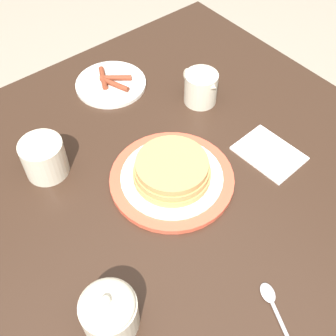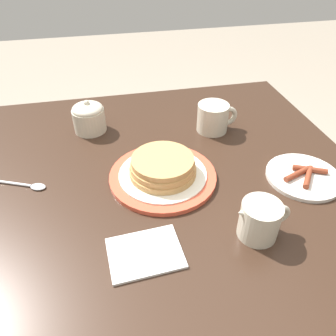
# 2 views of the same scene
# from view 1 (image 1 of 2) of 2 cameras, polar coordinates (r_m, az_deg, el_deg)

# --- Properties ---
(ground_plane) EXTENTS (8.00, 8.00, 0.00)m
(ground_plane) POSITION_cam_1_polar(r_m,az_deg,el_deg) (1.59, 2.34, -20.12)
(ground_plane) COLOR gray
(dining_table) EXTENTS (1.16, 1.03, 0.78)m
(dining_table) POSITION_cam_1_polar(r_m,az_deg,el_deg) (1.00, 3.54, -7.80)
(dining_table) COLOR #332116
(dining_table) RESTS_ON ground_plane
(pancake_plate) EXTENTS (0.27, 0.27, 0.06)m
(pancake_plate) POSITION_cam_1_polar(r_m,az_deg,el_deg) (0.89, 0.53, -0.78)
(pancake_plate) COLOR #DB5138
(pancake_plate) RESTS_ON dining_table
(side_plate_bacon) EXTENTS (0.18, 0.18, 0.02)m
(side_plate_bacon) POSITION_cam_1_polar(r_m,az_deg,el_deg) (1.13, -7.74, 11.28)
(side_plate_bacon) COLOR silver
(side_plate_bacon) RESTS_ON dining_table
(coffee_mug) EXTENTS (0.12, 0.09, 0.08)m
(coffee_mug) POSITION_cam_1_polar(r_m,az_deg,el_deg) (0.93, -16.53, 1.47)
(coffee_mug) COLOR beige
(coffee_mug) RESTS_ON dining_table
(creamer_pitcher) EXTENTS (0.12, 0.08, 0.09)m
(creamer_pitcher) POSITION_cam_1_polar(r_m,az_deg,el_deg) (1.06, 4.49, 10.82)
(creamer_pitcher) COLOR beige
(creamer_pitcher) RESTS_ON dining_table
(sugar_bowl) EXTENTS (0.10, 0.10, 0.10)m
(sugar_bowl) POSITION_cam_1_polar(r_m,az_deg,el_deg) (0.72, -8.00, -18.62)
(sugar_bowl) COLOR beige
(sugar_bowl) RESTS_ON dining_table
(napkin) EXTENTS (0.15, 0.12, 0.01)m
(napkin) POSITION_cam_1_polar(r_m,az_deg,el_deg) (0.98, 13.53, 1.94)
(napkin) COLOR white
(napkin) RESTS_ON dining_table
(spoon) EXTENTS (0.13, 0.07, 0.01)m
(spoon) POSITION_cam_1_polar(r_m,az_deg,el_deg) (0.79, 14.15, -17.73)
(spoon) COLOR silver
(spoon) RESTS_ON dining_table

